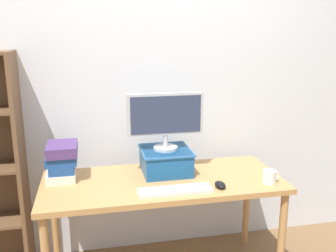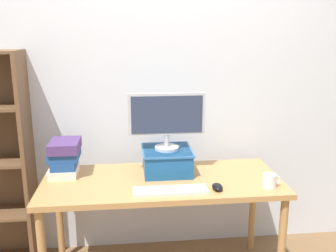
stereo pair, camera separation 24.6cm
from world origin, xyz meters
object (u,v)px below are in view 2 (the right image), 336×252
computer_monitor (167,117)px  computer_mouse (217,187)px  keyboard (170,191)px  coffee_mug (270,181)px  desk (162,190)px  riser_box (167,160)px  book_stack (64,157)px

computer_monitor → computer_mouse: size_ratio=5.02×
computer_monitor → keyboard: computer_monitor is taller
computer_monitor → keyboard: size_ratio=1.14×
keyboard → coffee_mug: size_ratio=3.93×
desk → computer_mouse: 0.40m
riser_box → computer_monitor: (0.00, -0.00, 0.30)m
book_stack → computer_mouse: bearing=-19.9°
riser_box → book_stack: 0.70m
riser_box → computer_monitor: bearing=-90.0°
riser_box → keyboard: bearing=-92.3°
computer_mouse → coffee_mug: coffee_mug is taller
keyboard → book_stack: 0.78m
desk → riser_box: size_ratio=4.49×
riser_box → keyboard: riser_box is taller
desk → book_stack: book_stack is taller
riser_box → computer_mouse: (0.28, -0.34, -0.07)m
computer_monitor → coffee_mug: size_ratio=4.50×
keyboard → computer_mouse: 0.30m
keyboard → computer_mouse: computer_mouse is taller
coffee_mug → keyboard: bearing=-178.9°
computer_mouse → computer_monitor: bearing=129.8°
book_stack → coffee_mug: size_ratio=2.18×
computer_monitor → coffee_mug: 0.78m
computer_mouse → coffee_mug: size_ratio=0.90×
desk → computer_monitor: bearing=70.4°
keyboard → computer_mouse: bearing=2.2°
coffee_mug → book_stack: bearing=164.9°
riser_box → computer_monitor: 0.30m
riser_box → computer_mouse: bearing=-50.3°
riser_box → book_stack: book_stack is taller
riser_box → desk: bearing=-109.4°
book_stack → coffee_mug: 1.36m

